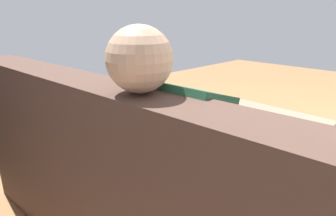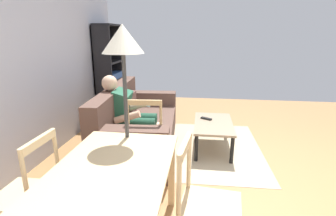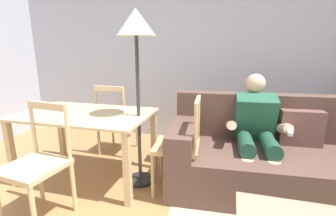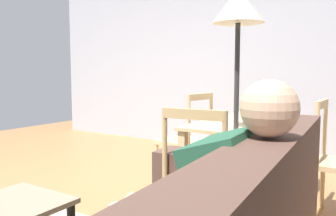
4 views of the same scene
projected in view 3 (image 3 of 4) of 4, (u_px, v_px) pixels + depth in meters
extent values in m
cube|color=#B2B7C6|center=(206.00, 55.00, 3.48)|extent=(6.10, 0.12, 2.58)
cube|color=brown|center=(278.00, 171.00, 2.32)|extent=(2.15, 1.09, 0.41)
cube|color=brown|center=(274.00, 116.00, 2.57)|extent=(2.10, 0.34, 0.49)
cube|color=brown|center=(184.00, 134.00, 2.42)|extent=(0.30, 0.96, 0.23)
cube|color=brown|center=(301.00, 128.00, 2.39)|extent=(0.41, 0.16, 0.36)
cube|color=#23563D|center=(254.00, 118.00, 2.51)|extent=(0.42, 0.38, 0.54)
sphere|color=#DBAD89|center=(255.00, 84.00, 2.53)|extent=(0.21, 0.21, 0.21)
cylinder|color=#1C4530|center=(245.00, 143.00, 2.30)|extent=(0.18, 0.45, 0.15)
cylinder|color=#DBAD89|center=(246.00, 180.00, 2.15)|extent=(0.11, 0.11, 0.41)
cube|color=black|center=(245.00, 202.00, 2.11)|extent=(0.12, 0.25, 0.08)
cylinder|color=#1C4530|center=(269.00, 145.00, 2.25)|extent=(0.18, 0.45, 0.15)
cylinder|color=#DBAD89|center=(272.00, 183.00, 2.11)|extent=(0.11, 0.11, 0.41)
cube|color=black|center=(272.00, 205.00, 2.07)|extent=(0.12, 0.25, 0.08)
cylinder|color=#DBAD89|center=(231.00, 125.00, 2.41)|extent=(0.11, 0.36, 0.19)
cylinder|color=#DBAD89|center=(283.00, 128.00, 2.31)|extent=(0.11, 0.36, 0.19)
cube|color=white|center=(289.00, 130.00, 2.15)|extent=(0.05, 0.16, 0.08)
cube|color=#D1B27F|center=(85.00, 114.00, 2.46)|extent=(1.35, 0.83, 0.02)
cube|color=#D1B27F|center=(11.00, 154.00, 2.36)|extent=(0.06, 0.06, 0.69)
cube|color=#D1B27F|center=(127.00, 170.00, 2.05)|extent=(0.06, 0.06, 0.69)
cube|color=#D1B27F|center=(61.00, 131.00, 3.05)|extent=(0.06, 0.06, 0.69)
cube|color=#D1B27F|center=(154.00, 140.00, 2.73)|extent=(0.06, 0.06, 0.69)
cube|color=#D1B27F|center=(118.00, 121.00, 3.20)|extent=(0.42, 0.42, 0.04)
cylinder|color=#D1B27F|center=(137.00, 132.00, 3.38)|extent=(0.04, 0.04, 0.43)
cylinder|color=#D1B27F|center=(113.00, 130.00, 3.48)|extent=(0.04, 0.04, 0.43)
cylinder|color=#D1B27F|center=(125.00, 142.00, 3.02)|extent=(0.04, 0.04, 0.43)
cylinder|color=#D1B27F|center=(99.00, 139.00, 3.12)|extent=(0.04, 0.04, 0.43)
cylinder|color=#D1B27F|center=(124.00, 107.00, 2.91)|extent=(0.03, 0.03, 0.50)
cylinder|color=#D1B27F|center=(96.00, 105.00, 3.01)|extent=(0.03, 0.03, 0.50)
cube|color=#D1B27F|center=(109.00, 89.00, 2.91)|extent=(0.38, 0.04, 0.06)
cube|color=tan|center=(176.00, 146.00, 2.28)|extent=(0.45, 0.45, 0.04)
cylinder|color=tan|center=(161.00, 158.00, 2.55)|extent=(0.04, 0.04, 0.45)
cylinder|color=tan|center=(153.00, 176.00, 2.18)|extent=(0.04, 0.04, 0.45)
cylinder|color=tan|center=(197.00, 161.00, 2.48)|extent=(0.04, 0.04, 0.45)
cylinder|color=tan|center=(194.00, 180.00, 2.11)|extent=(0.04, 0.04, 0.45)
cylinder|color=tan|center=(198.00, 118.00, 2.37)|extent=(0.03, 0.03, 0.47)
cylinder|color=tan|center=(196.00, 131.00, 2.01)|extent=(0.03, 0.03, 0.47)
cube|color=tan|center=(198.00, 102.00, 2.14)|extent=(0.07, 0.38, 0.06)
cube|color=#D1B27F|center=(34.00, 167.00, 1.85)|extent=(0.46, 0.46, 0.04)
cylinder|color=#D1B27F|center=(34.00, 214.00, 1.66)|extent=(0.04, 0.04, 0.47)
cylinder|color=#D1B27F|center=(40.00, 178.00, 2.14)|extent=(0.04, 0.04, 0.47)
cylinder|color=#D1B27F|center=(73.00, 186.00, 2.01)|extent=(0.04, 0.04, 0.47)
cylinder|color=#D1B27F|center=(33.00, 128.00, 2.03)|extent=(0.03, 0.03, 0.48)
cylinder|color=#D1B27F|center=(68.00, 133.00, 1.90)|extent=(0.03, 0.03, 0.48)
cube|color=#D1B27F|center=(47.00, 106.00, 1.92)|extent=(0.38, 0.08, 0.06)
cylinder|color=black|center=(141.00, 180.00, 2.52)|extent=(0.28, 0.28, 0.03)
cylinder|color=#333333|center=(139.00, 114.00, 2.35)|extent=(0.04, 0.04, 1.48)
cone|color=beige|center=(136.00, 22.00, 2.15)|extent=(0.36, 0.36, 0.24)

